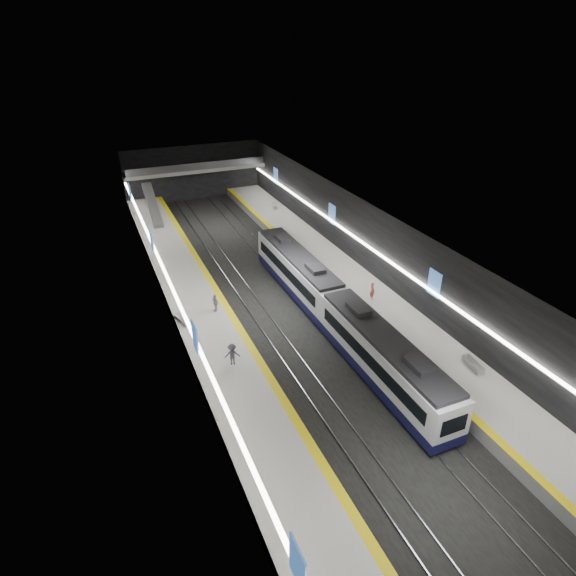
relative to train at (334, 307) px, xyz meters
name	(u,v)px	position (x,y,z in m)	size (l,w,h in m)	color
ground	(285,309)	(-2.50, 4.79, -2.20)	(70.00, 70.00, 0.00)	black
ceiling	(285,228)	(-2.50, 4.79, 5.80)	(20.00, 70.00, 0.04)	beige
wall_left	(172,291)	(-12.50, 4.79, 1.80)	(0.04, 70.00, 8.00)	black
wall_right	(381,252)	(7.50, 4.79, 1.80)	(0.04, 70.00, 8.00)	black
wall_back	(193,173)	(-2.50, 39.79, 1.80)	(20.00, 0.04, 8.00)	black
platform_left	(205,321)	(-10.00, 4.79, -1.70)	(5.00, 70.00, 1.00)	slate
tile_surface_left	(205,316)	(-10.00, 4.79, -1.19)	(5.00, 70.00, 0.02)	#B6B6B0
tactile_strip_left	(229,311)	(-7.80, 4.79, -1.18)	(0.60, 70.00, 0.02)	yellow
platform_right	(356,289)	(5.00, 4.79, -1.70)	(5.00, 70.00, 1.00)	slate
tile_surface_right	(356,284)	(5.00, 4.79, -1.19)	(5.00, 70.00, 0.02)	#B6B6B0
tactile_strip_right	(336,288)	(2.80, 4.79, -1.18)	(0.60, 70.00, 0.02)	yellow
rails	(285,308)	(-2.50, 4.79, -2.14)	(6.52, 70.00, 0.12)	gray
train	(334,307)	(0.00, 0.00, 0.00)	(2.69, 30.04, 3.60)	#11103D
ad_posters	(280,260)	(-2.50, 5.79, 2.30)	(19.94, 53.50, 2.20)	#457BD0
cove_light_left	(174,293)	(-12.30, 4.79, 1.60)	(0.25, 68.60, 0.12)	white
cove_light_right	(379,254)	(7.30, 4.79, 1.60)	(0.25, 68.60, 0.12)	white
mezzanine_bridge	(196,169)	(-2.50, 37.71, 2.84)	(20.00, 3.00, 1.50)	gray
escalator	(152,205)	(-10.00, 30.79, 0.70)	(1.20, 8.00, 0.60)	#99999E
bench_left_far	(182,320)	(-12.00, 4.60, -0.97)	(0.52, 1.89, 0.46)	#99999E
bench_right_near	(473,365)	(6.32, -9.83, -0.95)	(0.55, 2.00, 0.49)	#99999E
bench_right_far	(275,206)	(6.06, 28.75, -0.97)	(0.52, 1.87, 0.46)	#99999E
passenger_right_a	(372,291)	(4.86, 1.74, -0.36)	(0.61, 0.40, 1.67)	#AE4D41
passenger_left_a	(215,303)	(-8.88, 5.31, -0.38)	(0.95, 0.40, 1.63)	#B8B3A8
passenger_left_b	(232,354)	(-9.76, -2.58, -0.32)	(1.13, 0.65, 1.75)	#414048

